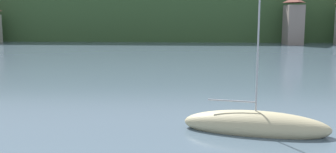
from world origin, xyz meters
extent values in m
cube|color=#38562D|center=(0.00, 147.00, 7.39)|extent=(352.00, 69.94, 14.79)
ellipsoid|color=#2D4C28|center=(40.49, 164.49, 5.17)|extent=(246.40, 48.96, 40.10)
cube|color=gray|center=(24.08, 107.02, 4.39)|extent=(3.50, 5.97, 8.78)
pyramid|color=brown|center=(24.08, 107.02, 9.92)|extent=(3.67, 6.27, 1.22)
ellipsoid|color=#CCBC8E|center=(4.91, 38.09, 0.36)|extent=(8.03, 3.59, 1.61)
cylinder|color=#B7B7BC|center=(4.91, 38.09, 4.35)|extent=(0.09, 0.09, 7.09)
cylinder|color=#ADADB2|center=(3.65, 38.34, 1.65)|extent=(2.54, 0.58, 0.08)
camera|label=1|loc=(1.51, 17.73, 6.15)|focal=41.28mm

